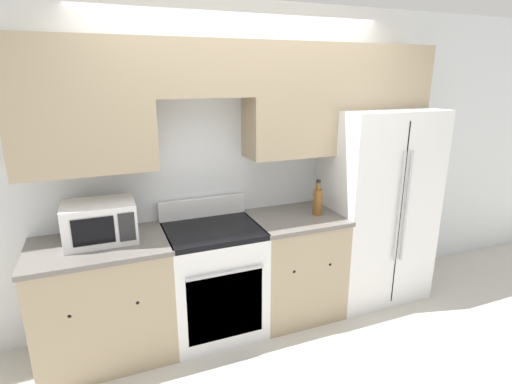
{
  "coord_description": "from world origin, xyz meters",
  "views": [
    {
      "loc": [
        -1.13,
        -2.49,
        2.04
      ],
      "look_at": [
        -0.0,
        0.31,
        1.15
      ],
      "focal_mm": 28.0,
      "sensor_mm": 36.0,
      "label": 1
    }
  ],
  "objects_px": {
    "refrigerator": "(371,204)",
    "bottle": "(318,201)",
    "oven_range": "(214,279)",
    "microwave": "(100,222)"
  },
  "relations": [
    {
      "from": "refrigerator",
      "to": "bottle",
      "type": "relative_size",
      "value": 5.75
    },
    {
      "from": "oven_range",
      "to": "microwave",
      "type": "bearing_deg",
      "value": 175.98
    },
    {
      "from": "microwave",
      "to": "bottle",
      "type": "height_order",
      "value": "bottle"
    },
    {
      "from": "oven_range",
      "to": "microwave",
      "type": "height_order",
      "value": "microwave"
    },
    {
      "from": "bottle",
      "to": "refrigerator",
      "type": "bearing_deg",
      "value": 9.92
    },
    {
      "from": "microwave",
      "to": "oven_range",
      "type": "bearing_deg",
      "value": -4.02
    },
    {
      "from": "microwave",
      "to": "bottle",
      "type": "relative_size",
      "value": 1.59
    },
    {
      "from": "bottle",
      "to": "microwave",
      "type": "bearing_deg",
      "value": 176.93
    },
    {
      "from": "refrigerator",
      "to": "bottle",
      "type": "xyz_separation_m",
      "value": [
        -0.65,
        -0.11,
        0.14
      ]
    },
    {
      "from": "refrigerator",
      "to": "bottle",
      "type": "distance_m",
      "value": 0.67
    }
  ]
}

